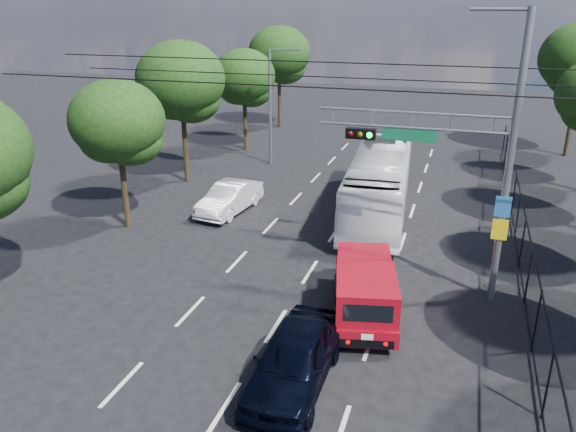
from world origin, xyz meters
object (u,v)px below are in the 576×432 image
at_px(signal_mast, 471,147).
at_px(white_van, 230,198).
at_px(red_pickup, 364,289).
at_px(white_bus, 379,183).
at_px(navy_hatchback, 294,360).

xyz_separation_m(signal_mast, white_van, (-10.78, 5.16, -4.53)).
bearing_deg(white_van, red_pickup, -37.27).
height_order(red_pickup, white_bus, white_bus).
distance_m(signal_mast, navy_hatchback, 8.86).
relative_size(navy_hatchback, white_bus, 0.42).
bearing_deg(navy_hatchback, signal_mast, 59.32).
xyz_separation_m(navy_hatchback, white_van, (-6.89, 11.76, -0.07)).
bearing_deg(red_pickup, navy_hatchback, -105.57).
bearing_deg(white_van, navy_hatchback, -52.96).
distance_m(red_pickup, navy_hatchback, 4.20).
height_order(signal_mast, white_van, signal_mast).
xyz_separation_m(red_pickup, navy_hatchback, (-1.12, -4.04, -0.22)).
bearing_deg(white_bus, red_pickup, -87.96).
bearing_deg(white_bus, signal_mast, -66.12).
bearing_deg(white_van, white_bus, 23.04).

